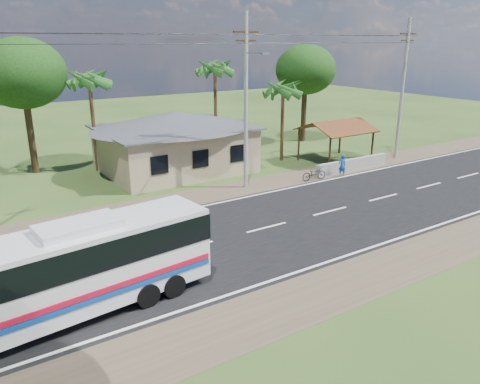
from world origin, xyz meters
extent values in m
plane|color=#2A4117|center=(0.00, 0.00, 0.00)|extent=(120.00, 120.00, 0.00)
cube|color=black|center=(0.00, 0.00, 0.01)|extent=(120.00, 10.00, 0.02)
cube|color=brown|center=(0.00, 6.50, 0.01)|extent=(120.00, 3.00, 0.01)
cube|color=brown|center=(0.00, -6.50, 0.01)|extent=(120.00, 3.00, 0.01)
cube|color=silver|center=(0.00, 4.70, 0.03)|extent=(120.00, 0.15, 0.01)
cube|color=silver|center=(0.00, -4.70, 0.03)|extent=(120.00, 0.15, 0.01)
cube|color=silver|center=(0.00, 0.00, 0.03)|extent=(120.00, 0.15, 0.01)
cube|color=tan|center=(1.00, 13.00, 1.60)|extent=(10.00, 8.00, 3.20)
cube|color=#4C4F54|center=(1.00, 13.00, 3.25)|extent=(10.60, 8.60, 0.10)
pyramid|color=#4C4F54|center=(1.00, 13.00, 4.40)|extent=(12.40, 10.00, 1.20)
cube|color=black|center=(-2.00, 8.98, 1.70)|extent=(1.20, 0.08, 1.20)
cube|color=black|center=(1.00, 8.98, 1.70)|extent=(1.20, 0.08, 1.20)
cube|color=black|center=(4.00, 8.98, 1.70)|extent=(1.20, 0.08, 1.20)
cylinder|color=#3D2916|center=(10.70, 6.70, 1.30)|extent=(0.16, 0.16, 2.60)
cylinder|color=#3D2916|center=(10.70, 10.30, 1.30)|extent=(0.16, 0.16, 2.60)
cylinder|color=#3D2916|center=(15.30, 6.70, 1.30)|extent=(0.16, 0.16, 2.60)
cylinder|color=#3D2916|center=(15.30, 10.30, 1.30)|extent=(0.16, 0.16, 2.60)
cube|color=brown|center=(13.00, 7.40, 2.90)|extent=(5.20, 2.28, 0.90)
cube|color=brown|center=(13.00, 9.60, 2.90)|extent=(5.20, 2.28, 0.90)
cube|color=#3D2916|center=(13.00, 8.50, 3.25)|extent=(5.20, 0.12, 0.12)
cube|color=#9E9E99|center=(12.00, 5.60, 0.45)|extent=(7.00, 0.30, 0.90)
cylinder|color=#9E9E99|center=(3.00, 6.50, 5.50)|extent=(0.26, 0.26, 11.00)
cube|color=#3D2916|center=(3.00, 6.50, 9.80)|extent=(1.80, 0.12, 0.12)
cube|color=#3D2916|center=(3.00, 6.50, 9.30)|extent=(1.40, 0.10, 0.10)
cylinder|color=#9E9E99|center=(18.00, 6.50, 5.50)|extent=(0.26, 0.26, 11.00)
cube|color=#3D2916|center=(18.00, 6.50, 9.80)|extent=(1.80, 0.12, 0.12)
cube|color=#3D2916|center=(18.00, 6.50, 9.30)|extent=(1.40, 0.10, 0.10)
cylinder|color=gray|center=(3.00, 5.50, 8.60)|extent=(0.08, 2.00, 0.08)
cube|color=gray|center=(3.00, 4.50, 8.60)|extent=(0.50, 0.18, 0.12)
cylinder|color=black|center=(-5.00, 6.50, 9.60)|extent=(16.00, 0.02, 0.02)
cylinder|color=black|center=(10.50, 6.50, 9.60)|extent=(15.00, 0.02, 0.02)
cylinder|color=#47301E|center=(9.50, 11.00, 3.00)|extent=(0.28, 0.28, 6.00)
cylinder|color=#47301E|center=(6.00, 15.50, 3.75)|extent=(0.28, 0.28, 7.50)
cylinder|color=#47301E|center=(-4.00, 16.00, 3.50)|extent=(0.28, 0.28, 7.00)
cylinder|color=#47301E|center=(-8.00, 18.00, 2.97)|extent=(0.50, 0.50, 5.95)
ellipsoid|color=#13330E|center=(-8.00, 18.00, 7.15)|extent=(6.00, 6.00, 4.92)
cylinder|color=#47301E|center=(16.00, 16.00, 2.80)|extent=(0.50, 0.50, 5.60)
ellipsoid|color=#13330E|center=(16.00, 16.00, 6.72)|extent=(5.60, 5.60, 4.59)
cube|color=silver|center=(-11.00, -2.98, 1.80)|extent=(11.27, 3.49, 2.77)
cube|color=black|center=(-11.00, -2.98, 2.49)|extent=(11.32, 3.55, 1.02)
cube|color=#B00A24|center=(-10.87, -4.15, 1.29)|extent=(10.84, 1.21, 0.20)
cube|color=navy|center=(-10.87, -4.15, 1.06)|extent=(10.84, 1.21, 0.20)
cube|color=silver|center=(-10.08, -2.88, 3.33)|extent=(2.91, 1.77, 0.28)
cylinder|color=black|center=(-8.13, -3.74, 0.46)|extent=(0.95, 0.42, 0.92)
cylinder|color=black|center=(-8.36, -1.63, 0.46)|extent=(0.95, 0.42, 0.92)
cylinder|color=black|center=(-7.02, -3.62, 0.46)|extent=(0.95, 0.42, 0.92)
cylinder|color=black|center=(-7.25, -1.51, 0.46)|extent=(0.95, 0.42, 0.92)
imported|color=black|center=(7.91, 5.24, 0.50)|extent=(1.96, 0.90, 0.99)
imported|color=#1B4A98|center=(10.27, 4.93, 0.80)|extent=(0.66, 0.52, 1.59)
camera|label=1|loc=(-13.50, -18.23, 9.35)|focal=35.00mm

